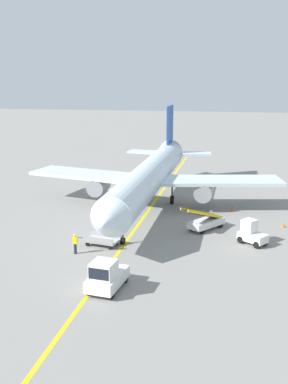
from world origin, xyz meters
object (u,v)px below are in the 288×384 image
(safety_cone_nose_left, at_px, (283,225))
(baggage_cart_loaded, at_px, (102,240))
(safety_cone_nose_right, at_px, (188,209))
(safety_cone_wingtip_right, at_px, (126,206))
(belt_loader_forward_hold, at_px, (205,221))
(ground_crew_marshaller, at_px, (75,243))
(pushback_tug, at_px, (106,276))
(baggage_tug_near_wing, at_px, (251,233))
(safety_cone_wingtip_left, at_px, (233,208))
(airliner, at_px, (150,176))

(safety_cone_nose_left, bearing_deg, baggage_cart_loaded, -152.93)
(baggage_cart_loaded, xyz_separation_m, safety_cone_nose_right, (6.20, 11.84, -0.25))
(safety_cone_wingtip_right, bearing_deg, belt_loader_forward_hold, -31.61)
(ground_crew_marshaller, bearing_deg, pushback_tug, -54.31)
(safety_cone_nose_right, bearing_deg, belt_loader_forward_hold, -70.07)
(safety_cone_nose_left, height_order, safety_cone_nose_right, same)
(baggage_tug_near_wing, distance_m, safety_cone_nose_left, 6.07)
(baggage_tug_near_wing, bearing_deg, ground_crew_marshaller, -160.29)
(safety_cone_wingtip_left, bearing_deg, baggage_cart_loaded, -129.61)
(airliner, distance_m, safety_cone_wingtip_right, 4.23)
(safety_cone_nose_right, relative_size, safety_cone_wingtip_left, 1.00)
(safety_cone_wingtip_left, bearing_deg, baggage_tug_near_wing, -81.00)
(pushback_tug, height_order, safety_cone_nose_left, pushback_tug)
(baggage_cart_loaded, height_order, safety_cone_wingtip_left, baggage_cart_loaded)
(belt_loader_forward_hold, height_order, safety_cone_wingtip_right, belt_loader_forward_hold)
(airliner, relative_size, baggage_tug_near_wing, 13.10)
(safety_cone_nose_left, bearing_deg, ground_crew_marshaller, -149.37)
(baggage_tug_near_wing, xyz_separation_m, baggage_cart_loaded, (-12.45, -2.83, -0.46))
(pushback_tug, height_order, safety_cone_nose_right, pushback_tug)
(baggage_cart_loaded, relative_size, safety_cone_wingtip_left, 8.73)
(ground_crew_marshaller, height_order, safety_cone_wingtip_right, ground_crew_marshaller)
(baggage_cart_loaded, bearing_deg, safety_cone_wingtip_right, 92.78)
(safety_cone_wingtip_right, bearing_deg, baggage_cart_loaded, -87.22)
(ground_crew_marshaller, distance_m, safety_cone_nose_right, 16.08)
(belt_loader_forward_hold, xyz_separation_m, ground_crew_marshaller, (-9.93, -8.14, 0.13))
(airliner, height_order, safety_cone_nose_right, airliner)
(baggage_cart_loaded, height_order, ground_crew_marshaller, ground_crew_marshaller)
(airliner, bearing_deg, safety_cone_wingtip_left, 2.46)
(baggage_cart_loaded, distance_m, safety_cone_wingtip_left, 16.99)
(baggage_cart_loaded, relative_size, safety_cone_nose_left, 8.73)
(pushback_tug, distance_m, belt_loader_forward_hold, 15.12)
(belt_loader_forward_hold, bearing_deg, safety_cone_wingtip_left, 70.84)
(pushback_tug, relative_size, baggage_tug_near_wing, 1.42)
(baggage_tug_near_wing, height_order, ground_crew_marshaller, baggage_tug_near_wing)
(belt_loader_forward_hold, relative_size, safety_cone_wingtip_left, 10.80)
(safety_cone_nose_left, xyz_separation_m, safety_cone_wingtip_left, (-4.76, 5.12, 0.00))
(airliner, distance_m, safety_cone_nose_right, 5.43)
(belt_loader_forward_hold, xyz_separation_m, safety_cone_nose_left, (7.25, 2.04, -0.56))
(baggage_cart_loaded, bearing_deg, pushback_tug, -71.99)
(pushback_tug, bearing_deg, baggage_tug_near_wing, 47.94)
(pushback_tug, xyz_separation_m, baggage_cart_loaded, (-2.62, 8.07, -0.53))
(pushback_tug, relative_size, safety_cone_wingtip_left, 8.67)
(safety_cone_wingtip_left, bearing_deg, safety_cone_nose_right, -164.98)
(airliner, bearing_deg, safety_cone_nose_right, -11.26)
(baggage_cart_loaded, bearing_deg, airliner, 81.52)
(safety_cone_nose_left, bearing_deg, belt_loader_forward_hold, -164.29)
(airliner, xyz_separation_m, pushback_tug, (0.73, -20.77, -2.42))
(safety_cone_nose_right, bearing_deg, safety_cone_wingtip_left, 15.02)
(safety_cone_wingtip_right, bearing_deg, airliner, 27.82)
(belt_loader_forward_hold, height_order, baggage_cart_loaded, belt_loader_forward_hold)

